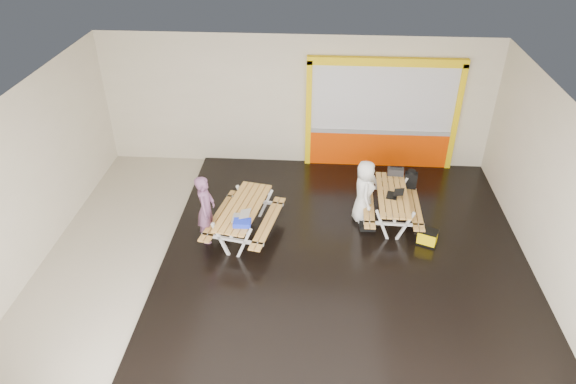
# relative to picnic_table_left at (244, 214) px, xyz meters

# --- Properties ---
(room) EXTENTS (10.02, 8.02, 3.52)m
(room) POSITION_rel_picnic_table_left_xyz_m (0.93, -0.59, 1.15)
(room) COLOR #BAB09D
(room) RESTS_ON ground
(deck) EXTENTS (7.50, 7.98, 0.05)m
(deck) POSITION_rel_picnic_table_left_xyz_m (2.18, -0.59, -0.58)
(deck) COLOR black
(deck) RESTS_ON room
(kiosk) EXTENTS (3.88, 0.16, 3.00)m
(kiosk) POSITION_rel_picnic_table_left_xyz_m (3.13, 3.34, 0.84)
(kiosk) COLOR #E83E00
(kiosk) RESTS_ON room
(picnic_table_left) EXTENTS (1.68, 2.18, 0.79)m
(picnic_table_left) POSITION_rel_picnic_table_left_xyz_m (0.00, 0.00, 0.00)
(picnic_table_left) COLOR gold
(picnic_table_left) RESTS_ON deck
(picnic_table_right) EXTENTS (1.32, 1.90, 0.75)m
(picnic_table_right) POSITION_rel_picnic_table_left_xyz_m (3.23, 0.77, -0.03)
(picnic_table_right) COLOR gold
(picnic_table_right) RESTS_ON deck
(person_left) EXTENTS (0.38, 0.58, 1.56)m
(person_left) POSITION_rel_picnic_table_left_xyz_m (-0.76, -0.20, 0.22)
(person_left) COLOR #73476B
(person_left) RESTS_ON deck
(person_right) EXTENTS (0.50, 0.75, 1.49)m
(person_right) POSITION_rel_picnic_table_left_xyz_m (2.60, 0.77, 0.19)
(person_right) COLOR white
(person_right) RESTS_ON deck
(laptop_left) EXTENTS (0.38, 0.34, 0.16)m
(laptop_left) POSITION_rel_picnic_table_left_xyz_m (0.00, -0.43, 0.24)
(laptop_left) COLOR silver
(laptop_left) RESTS_ON picnic_table_left
(laptop_right) EXTENTS (0.42, 0.39, 0.15)m
(laptop_right) POSITION_rel_picnic_table_left_xyz_m (3.25, 0.68, 0.20)
(laptop_right) COLOR black
(laptop_right) RESTS_ON picnic_table_right
(blue_pouch) EXTENTS (0.36, 0.26, 0.10)m
(blue_pouch) POSITION_rel_picnic_table_left_xyz_m (0.07, -0.66, 0.24)
(blue_pouch) COLOR #192ED6
(blue_pouch) RESTS_ON picnic_table_left
(toolbox) EXTENTS (0.38, 0.21, 0.21)m
(toolbox) POSITION_rel_picnic_table_left_xyz_m (3.37, 1.62, 0.23)
(toolbox) COLOR black
(toolbox) RESTS_ON picnic_table_right
(backpack) EXTENTS (0.32, 0.23, 0.48)m
(backpack) POSITION_rel_picnic_table_left_xyz_m (3.74, 1.53, 0.08)
(backpack) COLOR black
(backpack) RESTS_ON picnic_table_right
(dark_case) EXTENTS (0.36, 0.28, 0.13)m
(dark_case) POSITION_rel_picnic_table_left_xyz_m (2.70, 0.40, -0.49)
(dark_case) COLOR black
(dark_case) RESTS_ON deck
(fluke_bag) EXTENTS (0.48, 0.40, 0.35)m
(fluke_bag) POSITION_rel_picnic_table_left_xyz_m (3.93, -0.07, -0.38)
(fluke_bag) COLOR black
(fluke_bag) RESTS_ON deck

